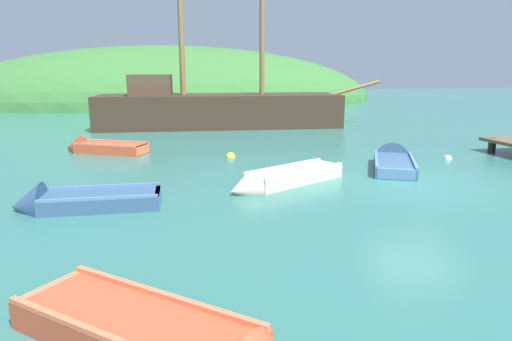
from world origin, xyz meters
TOP-DOWN VIEW (x-y plane):
  - ground_plane at (0.00, 0.00)m, footprint 120.00×120.00m
  - shore_hill at (-6.03, 35.31)m, footprint 42.17×23.37m
  - sailing_ship at (-3.85, 14.11)m, footprint 16.10×4.73m
  - rowboat_portside at (-9.33, 7.01)m, footprint 3.45×2.45m
  - rowboat_outer_right at (0.51, 2.29)m, footprint 2.58×3.60m
  - rowboat_outer_left at (-3.77, 0.68)m, footprint 3.80×2.61m
  - rowboat_center at (-8.94, -0.38)m, footprint 3.33×1.26m
  - buoy_yellow at (-4.52, 5.00)m, footprint 0.36×0.36m
  - buoy_white at (3.05, 2.97)m, footprint 0.30×0.30m

SIDE VIEW (x-z plane):
  - ground_plane at x=0.00m, z-range 0.00..0.00m
  - shore_hill at x=-6.03m, z-range -5.50..5.50m
  - buoy_yellow at x=-4.52m, z-range -0.18..0.18m
  - buoy_white at x=3.05m, z-range -0.15..0.15m
  - rowboat_outer_right at x=0.51m, z-range -0.46..0.68m
  - rowboat_center at x=-8.94m, z-range -0.44..0.66m
  - rowboat_portside at x=-9.33m, z-range -0.37..0.61m
  - rowboat_outer_left at x=-3.77m, z-range -0.31..0.57m
  - sailing_ship at x=-3.85m, z-range -6.05..7.45m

